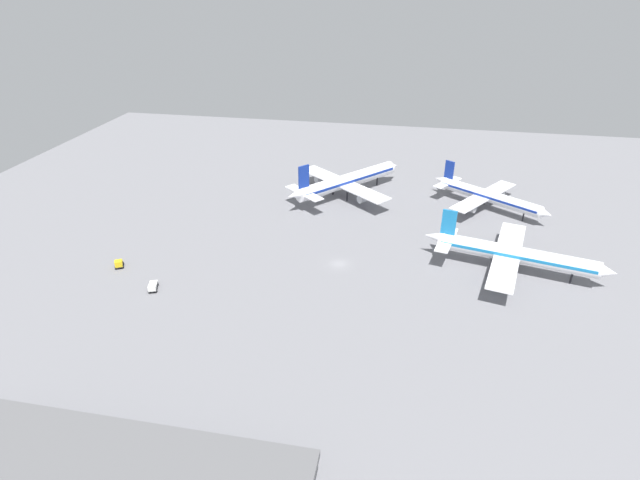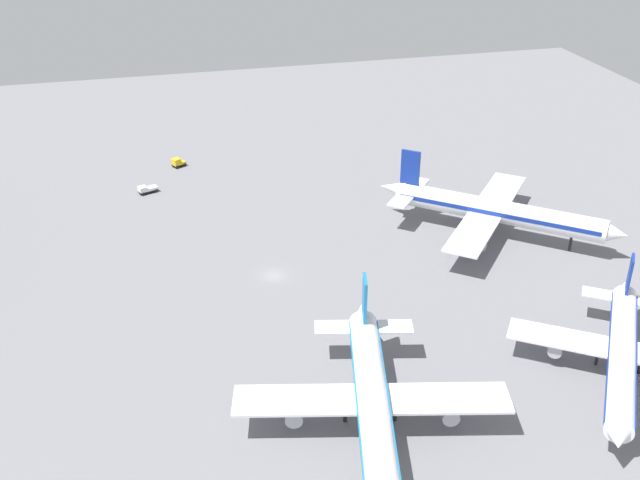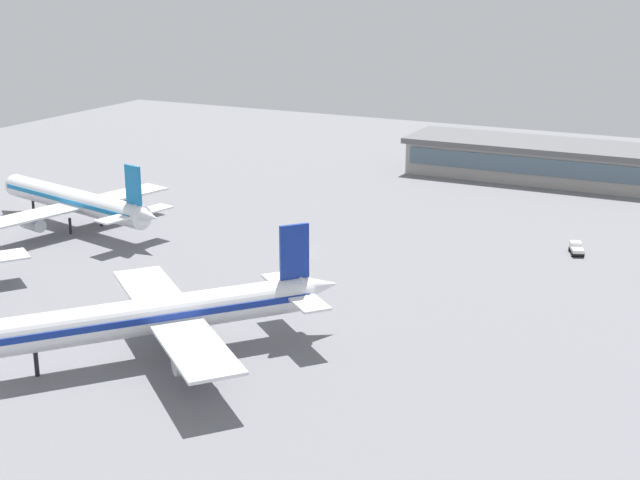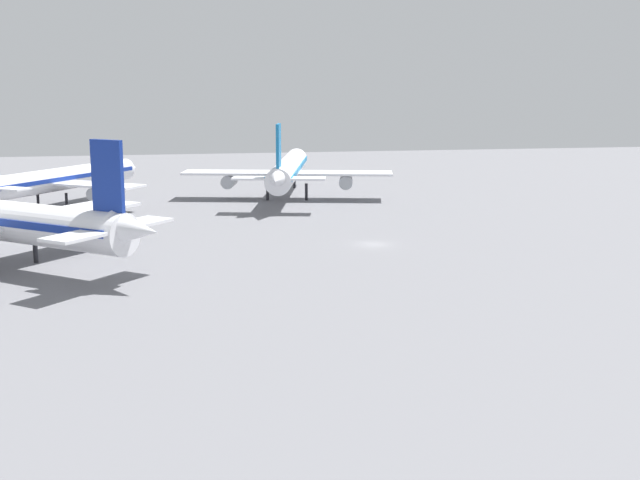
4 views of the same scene
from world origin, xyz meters
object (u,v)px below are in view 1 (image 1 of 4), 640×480
object	(u,v)px
airplane_at_gate	(488,196)
airplane_distant	(346,181)
pushback_tractor	(153,286)
baggage_tug	(119,264)
airplane_taxiing	(514,254)

from	to	relation	value
airplane_at_gate	airplane_distant	xyz separation A→B (m)	(-48.40, 2.36, 0.95)
airplane_at_gate	pushback_tractor	bearing A→B (deg)	-107.97
pushback_tractor	baggage_tug	bearing A→B (deg)	-141.59
airplane_taxiing	airplane_at_gate	bearing A→B (deg)	106.75
airplane_at_gate	baggage_tug	size ratio (longest dim) A/B	9.98
airplane_at_gate	airplane_taxiing	size ratio (longest dim) A/B	0.77
airplane_distant	baggage_tug	size ratio (longest dim) A/B	11.43
airplane_at_gate	baggage_tug	distance (m)	117.73
airplane_taxiing	pushback_tractor	bearing A→B (deg)	-150.58
baggage_tug	pushback_tractor	xyz separation A→B (m)	(14.26, -8.44, -0.19)
airplane_distant	pushback_tractor	bearing A→B (deg)	-169.73
airplane_taxiing	pushback_tractor	size ratio (longest dim) A/B	10.02
airplane_at_gate	pushback_tractor	world-z (taller)	airplane_at_gate
airplane_taxiing	pushback_tractor	world-z (taller)	airplane_taxiing
airplane_at_gate	airplane_distant	world-z (taller)	airplane_distant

